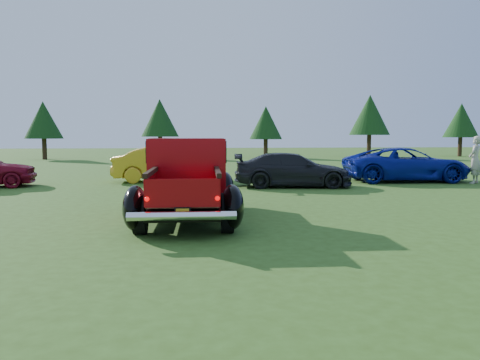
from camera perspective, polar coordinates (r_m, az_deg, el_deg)
The scene contains 11 objects.
ground at distance 9.94m, azimuth -3.04°, elevation -5.91°, with size 120.00×120.00×0.00m, color #335217.
tree_west at distance 40.41m, azimuth -22.85°, elevation 6.74°, with size 2.94×2.94×4.60m.
tree_mid_left at distance 40.83m, azimuth -9.74°, elevation 7.46°, with size 3.20×3.20×5.00m.
tree_mid_right at distance 40.27m, azimuth 3.16°, elevation 6.97°, with size 2.82×2.82×4.40m.
tree_east at distance 42.22m, azimuth 15.53°, elevation 7.64°, with size 3.46×3.46×5.40m.
tree_far_east at distance 47.13m, azimuth 25.35°, elevation 6.57°, with size 3.07×3.07×4.80m.
pickup_truck at distance 11.36m, azimuth -6.43°, elevation 0.08°, with size 2.53×5.16×1.89m.
show_car_yellow at distance 19.91m, azimuth -8.98°, elevation 1.91°, with size 1.55×4.45×1.46m, color gold.
show_car_grey at distance 17.81m, azimuth 6.43°, elevation 1.23°, with size 1.80×4.42×1.28m, color black.
show_car_blue at distance 20.98m, azimuth 19.60°, elevation 1.80°, with size 2.38×5.15×1.43m, color navy.
spectator at distance 21.15m, azimuth 26.73°, elevation 2.22°, with size 0.70×0.46×1.93m, color #AEA997.
Camera 1 is at (-0.53, -9.73, 1.98)m, focal length 35.00 mm.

